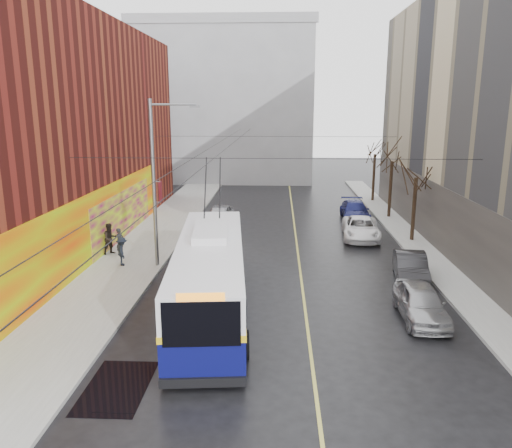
% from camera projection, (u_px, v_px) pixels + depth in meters
% --- Properties ---
extents(ground, '(140.00, 140.00, 0.00)m').
position_uv_depth(ground, '(269.00, 360.00, 17.35)').
color(ground, black).
rests_on(ground, ground).
extents(sidewalk_left, '(4.00, 60.00, 0.15)m').
position_uv_depth(sidewalk_left, '(137.00, 255.00, 29.35)').
color(sidewalk_left, gray).
rests_on(sidewalk_left, ground).
extents(sidewalk_right, '(2.00, 60.00, 0.15)m').
position_uv_depth(sidewalk_right, '(429.00, 259.00, 28.60)').
color(sidewalk_right, gray).
rests_on(sidewalk_right, ground).
extents(lane_line, '(0.12, 50.00, 0.01)m').
position_uv_depth(lane_line, '(297.00, 249.00, 30.89)').
color(lane_line, '#BFB74C').
rests_on(lane_line, ground).
extents(building_left, '(12.11, 36.00, 14.00)m').
position_uv_depth(building_left, '(9.00, 134.00, 30.04)').
color(building_left, '#581611').
rests_on(building_left, ground).
extents(building_far, '(20.50, 12.10, 18.00)m').
position_uv_depth(building_far, '(226.00, 102.00, 59.25)').
color(building_far, gray).
rests_on(building_far, ground).
extents(streetlight_pole, '(2.65, 0.60, 9.00)m').
position_uv_depth(streetlight_pole, '(156.00, 180.00, 26.22)').
color(streetlight_pole, slate).
rests_on(streetlight_pole, ground).
extents(catenary_wires, '(18.00, 60.00, 0.22)m').
position_uv_depth(catenary_wires, '(233.00, 146.00, 30.37)').
color(catenary_wires, black).
extents(tree_near, '(3.20, 3.20, 6.40)m').
position_uv_depth(tree_near, '(417.00, 165.00, 31.36)').
color(tree_near, black).
rests_on(tree_near, ground).
extents(tree_mid, '(3.20, 3.20, 6.68)m').
position_uv_depth(tree_mid, '(393.00, 151.00, 38.10)').
color(tree_mid, black).
rests_on(tree_mid, ground).
extents(tree_far, '(3.20, 3.20, 6.57)m').
position_uv_depth(tree_far, '(375.00, 146.00, 44.93)').
color(tree_far, black).
rests_on(tree_far, ground).
extents(puddle, '(1.93, 3.26, 0.01)m').
position_uv_depth(puddle, '(117.00, 387.00, 15.70)').
color(puddle, black).
rests_on(puddle, ground).
extents(pigeons_flying, '(4.02, 2.28, 2.77)m').
position_uv_depth(pigeons_flying, '(229.00, 132.00, 26.64)').
color(pigeons_flying, slate).
extents(trolleybus, '(3.87, 12.84, 6.01)m').
position_uv_depth(trolleybus, '(210.00, 275.00, 21.07)').
color(trolleybus, '#090B49').
rests_on(trolleybus, ground).
extents(parked_car_a, '(1.76, 4.28, 1.45)m').
position_uv_depth(parked_car_a, '(421.00, 303.00, 20.55)').
color(parked_car_a, '#A6A8AB').
rests_on(parked_car_a, ground).
extents(parked_car_b, '(2.07, 4.42, 1.40)m').
position_uv_depth(parked_car_b, '(411.00, 267.00, 25.15)').
color(parked_car_b, '#262528').
rests_on(parked_car_b, ground).
extents(parked_car_c, '(2.76, 5.23, 1.40)m').
position_uv_depth(parked_car_c, '(361.00, 228.00, 33.16)').
color(parked_car_c, white).
rests_on(parked_car_c, ground).
extents(parked_car_d, '(2.16, 5.05, 1.45)m').
position_uv_depth(parked_car_d, '(355.00, 211.00, 38.50)').
color(parked_car_d, navy).
rests_on(parked_car_d, ground).
extents(following_car, '(2.13, 4.42, 1.46)m').
position_uv_depth(following_car, '(220.00, 215.00, 37.01)').
color(following_car, '#A2A3A7').
rests_on(following_car, ground).
extents(pedestrian_a, '(0.55, 0.67, 1.58)m').
position_uv_depth(pedestrian_a, '(120.00, 242.00, 29.01)').
color(pedestrian_a, black).
rests_on(pedestrian_a, sidewalk_left).
extents(pedestrian_b, '(1.12, 1.13, 1.84)m').
position_uv_depth(pedestrian_b, '(110.00, 239.00, 29.11)').
color(pedestrian_b, black).
rests_on(pedestrian_b, sidewalk_left).
extents(pedestrian_c, '(0.91, 1.16, 1.57)m').
position_uv_depth(pedestrian_c, '(122.00, 251.00, 27.08)').
color(pedestrian_c, black).
rests_on(pedestrian_c, sidewalk_left).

